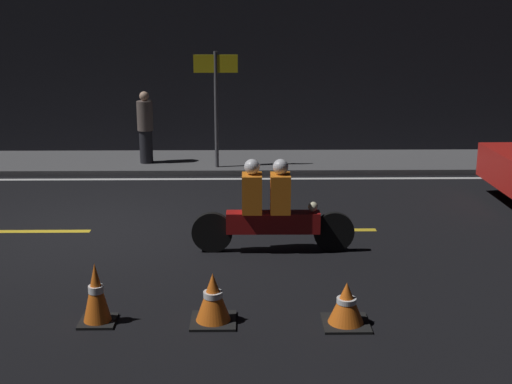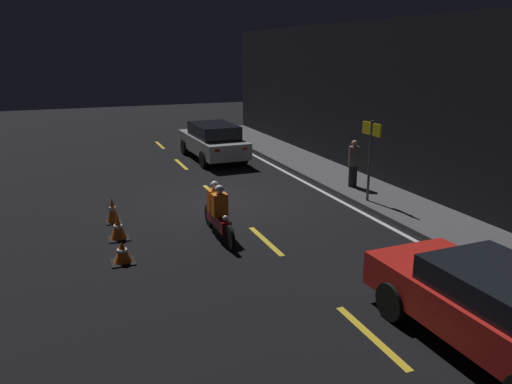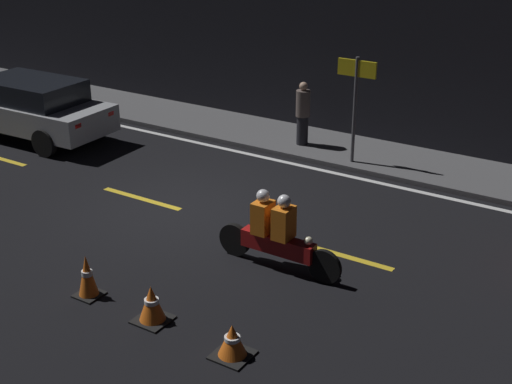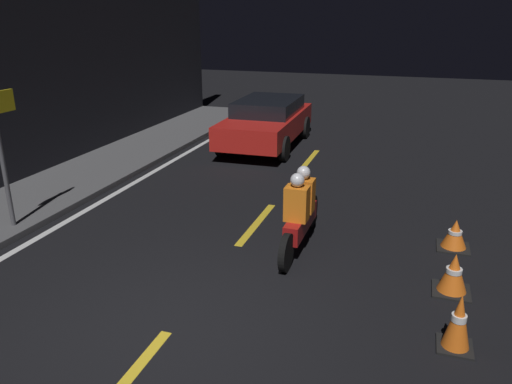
% 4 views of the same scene
% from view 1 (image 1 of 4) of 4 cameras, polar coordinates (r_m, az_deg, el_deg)
% --- Properties ---
extents(ground_plane, '(56.00, 56.00, 0.00)m').
position_cam_1_polar(ground_plane, '(11.48, -13.12, -3.08)').
color(ground_plane, black).
extents(raised_curb, '(28.00, 2.10, 0.12)m').
position_cam_1_polar(raised_curb, '(15.93, -9.66, 2.33)').
color(raised_curb, '#4C4C4F').
rests_on(raised_curb, ground).
extents(building_front, '(28.00, 0.30, 5.45)m').
position_cam_1_polar(building_front, '(16.76, -9.45, 12.16)').
color(building_front, black).
rests_on(building_front, ground).
extents(lane_dash_c, '(2.00, 0.14, 0.01)m').
position_cam_1_polar(lane_dash_c, '(11.74, -17.90, -3.02)').
color(lane_dash_c, gold).
rests_on(lane_dash_c, ground).
extents(lane_dash_d, '(2.00, 0.14, 0.01)m').
position_cam_1_polar(lane_dash_d, '(11.27, 4.57, -3.06)').
color(lane_dash_d, gold).
rests_on(lane_dash_d, ground).
extents(lane_solid_kerb, '(25.20, 0.14, 0.01)m').
position_cam_1_polar(lane_solid_kerb, '(14.69, -10.40, 1.01)').
color(lane_solid_kerb, silver).
rests_on(lane_solid_kerb, ground).
extents(motorcycle, '(2.33, 0.37, 1.36)m').
position_cam_1_polar(motorcycle, '(10.11, 1.04, -1.39)').
color(motorcycle, black).
rests_on(motorcycle, ground).
extents(traffic_cone_near, '(0.40, 0.40, 0.71)m').
position_cam_1_polar(traffic_cone_near, '(8.17, -12.67, -7.96)').
color(traffic_cone_near, black).
rests_on(traffic_cone_near, ground).
extents(traffic_cone_mid, '(0.51, 0.51, 0.58)m').
position_cam_1_polar(traffic_cone_mid, '(8.02, -3.46, -8.51)').
color(traffic_cone_mid, black).
rests_on(traffic_cone_mid, ground).
extents(traffic_cone_far, '(0.52, 0.52, 0.50)m').
position_cam_1_polar(traffic_cone_far, '(8.03, 7.24, -8.90)').
color(traffic_cone_far, black).
rests_on(traffic_cone_far, ground).
extents(pedestrian, '(0.34, 0.34, 1.54)m').
position_cam_1_polar(pedestrian, '(15.46, -8.84, 5.15)').
color(pedestrian, black).
rests_on(pedestrian, raised_curb).
extents(shop_sign, '(0.90, 0.08, 2.40)m').
position_cam_1_polar(shop_sign, '(14.76, -3.23, 8.42)').
color(shop_sign, '#4C4C51').
rests_on(shop_sign, raised_curb).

